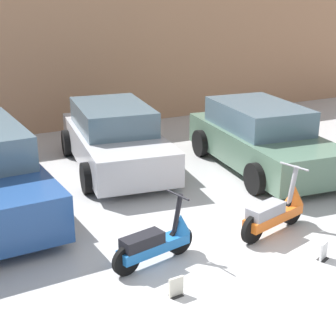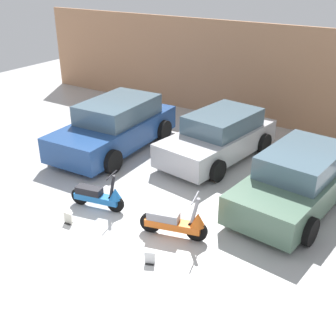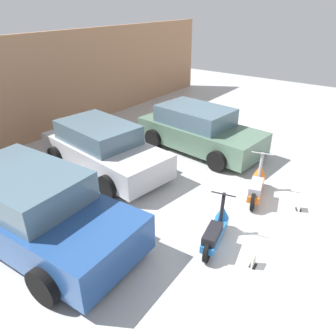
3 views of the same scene
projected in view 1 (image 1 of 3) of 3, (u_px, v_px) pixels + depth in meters
name	position (u px, v px, depth m)	size (l,w,h in m)	color
ground_plane	(253.00, 281.00, 6.71)	(28.00, 28.00, 0.00)	#B2B2B2
wall_back	(63.00, 67.00, 13.26)	(19.60, 0.12, 3.34)	tan
scooter_front_left	(157.00, 241.00, 7.06)	(1.33, 0.56, 0.94)	black
scooter_front_right	(276.00, 211.00, 7.94)	(1.41, 0.65, 1.01)	black
car_rear_center	(115.00, 138.00, 10.76)	(2.25, 4.04, 1.31)	#B7B7BC
car_rear_right	(261.00, 138.00, 10.73)	(2.20, 4.07, 1.33)	#51705B
placard_near_left_scooter	(176.00, 288.00, 6.35)	(0.20, 0.13, 0.26)	black
placard_near_right_scooter	(323.00, 252.00, 7.20)	(0.19, 0.17, 0.26)	black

